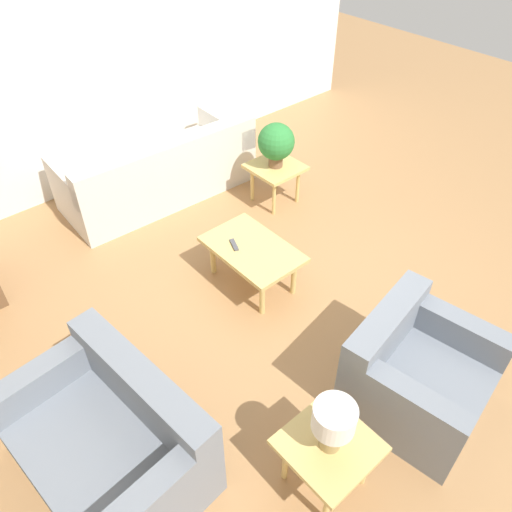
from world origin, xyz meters
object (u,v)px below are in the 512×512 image
object	(u,v)px
loveseat	(112,440)
potted_plant	(276,142)
side_table_lamp	(328,449)
coffee_table	(252,252)
table_lamp	(334,422)
armchair	(415,374)
sofa	(160,173)
side_table_plant	(275,171)

from	to	relation	value
loveseat	potted_plant	size ratio (longest dim) A/B	2.82
loveseat	side_table_lamp	size ratio (longest dim) A/B	2.58
side_table_lamp	potted_plant	bearing A→B (deg)	-37.01
coffee_table	potted_plant	distance (m)	1.42
table_lamp	armchair	bearing A→B (deg)	-89.55
sofa	potted_plant	xyz separation A→B (m)	(-0.95, -0.91, 0.45)
loveseat	side_table_lamp	bearing A→B (deg)	38.87
armchair	potted_plant	bearing A→B (deg)	59.28
table_lamp	potted_plant	bearing A→B (deg)	-37.01
loveseat	table_lamp	size ratio (longest dim) A/B	3.65
sofa	table_lamp	xyz separation A→B (m)	(-3.55, 1.05, 0.41)
armchair	table_lamp	size ratio (longest dim) A/B	2.81
sofa	side_table_lamp	distance (m)	3.70
potted_plant	table_lamp	world-z (taller)	potted_plant
sofa	side_table_lamp	world-z (taller)	sofa
loveseat	potted_plant	xyz separation A→B (m)	(1.60, -2.92, 0.45)
side_table_plant	side_table_lamp	bearing A→B (deg)	142.99
armchair	loveseat	size ratio (longest dim) A/B	0.77
sofa	loveseat	distance (m)	3.25
armchair	table_lamp	world-z (taller)	table_lamp
coffee_table	potted_plant	size ratio (longest dim) A/B	1.83
coffee_table	table_lamp	size ratio (longest dim) A/B	2.37
sofa	armchair	size ratio (longest dim) A/B	2.05
side_table_plant	potted_plant	size ratio (longest dim) A/B	1.09
side_table_plant	side_table_lamp	distance (m)	3.25
armchair	side_table_plant	size ratio (longest dim) A/B	1.99
sofa	side_table_lamp	xyz separation A→B (m)	(-3.55, 1.05, 0.10)
coffee_table	table_lamp	xyz separation A→B (m)	(-1.74, 0.88, 0.34)
side_table_lamp	sofa	bearing A→B (deg)	-16.45
sofa	side_table_plant	size ratio (longest dim) A/B	4.08
armchair	loveseat	bearing A→B (deg)	143.31
side_table_lamp	coffee_table	bearing A→B (deg)	-26.88
potted_plant	table_lamp	xyz separation A→B (m)	(-2.60, 1.96, -0.04)
table_lamp	sofa	bearing A→B (deg)	-16.45
sofa	table_lamp	size ratio (longest dim) A/B	5.78
loveseat	coffee_table	bearing A→B (deg)	106.80
loveseat	sofa	bearing A→B (deg)	136.53
loveseat	side_table_plant	xyz separation A→B (m)	(1.60, -2.92, 0.10)
loveseat	coffee_table	xyz separation A→B (m)	(0.75, -1.85, 0.08)
table_lamp	side_table_plant	bearing A→B (deg)	-37.01
side_table_plant	potted_plant	bearing A→B (deg)	143.13
side_table_plant	table_lamp	xyz separation A→B (m)	(-2.60, 1.96, 0.31)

